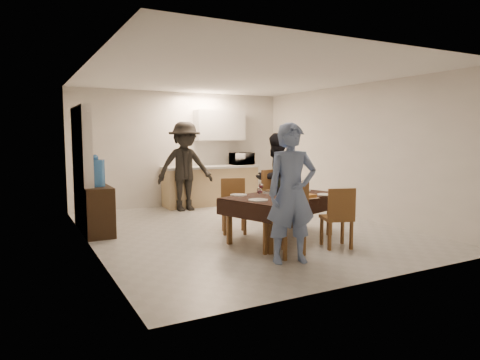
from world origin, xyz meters
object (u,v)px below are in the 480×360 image
Objects in this scene: console at (97,211)px; savoury_tart at (302,196)px; person_kitchen at (185,166)px; person_near at (292,193)px; dining_table at (282,197)px; wine_bottle at (278,184)px; water_jug at (96,173)px; water_pitcher at (302,188)px; microwave at (242,159)px; person_far at (275,179)px.

savoury_tart is (2.58, -2.04, 0.32)m from console.
person_near is at bearing -91.99° from person_kitchen.
wine_bottle is at bearing 115.97° from dining_table.
water_pitcher is (2.83, -1.71, -0.22)m from water_jug.
water_pitcher is (0.35, -0.05, 0.13)m from dining_table.
dining_table is at bearing -82.67° from person_kitchen.
person_near is 4.19m from person_kitchen.
dining_table is 0.40m from savoury_tart.
wine_bottle is (-0.05, 0.05, 0.21)m from dining_table.
person_kitchen is at bearing 98.15° from savoury_tart.
person_far is (-0.67, -2.54, -0.23)m from microwave.
person_near is at bearing -136.68° from dining_table.
person_near is 2.37m from person_far.
person_kitchen reaches higher than person_far.
water_jug reaches higher than dining_table.
microwave reaches higher than savoury_tart.
savoury_tart is 3.56m from person_kitchen.
person_far is (0.55, 1.05, 0.16)m from dining_table.
person_kitchen is (-0.40, 3.14, 0.29)m from dining_table.
dining_table is 0.22m from wine_bottle.
person_near reaches higher than microwave.
person_near is (-0.50, -1.10, 0.02)m from wine_bottle.
person_near is at bearing 57.28° from person_far.
water_pitcher reaches higher than dining_table.
water_pitcher is 0.10× the size of person_kitchen.
person_kitchen is (-0.50, 3.52, 0.23)m from savoury_tart.
person_kitchen is at bearing 78.30° from dining_table.
wine_bottle is at bearing -33.49° from water_jug.
dining_table is at bearing 76.61° from person_near.
person_near is (-1.77, -4.64, -0.17)m from microwave.
water_jug reaches higher than microwave.
water_jug is 0.24× the size of person_near.
console is 2.00× the size of water_jug.
water_jug is at bearing 141.70° from savoury_tart.
console is 3.37m from person_near.
person_far is at bearing -11.38° from water_jug.
dining_table is 4.78× the size of savoury_tart.
savoury_tart is at bearing -94.29° from dining_table.
person_kitchen is at bearing 102.26° from person_near.
savoury_tart is at bearing -38.30° from console.
person_kitchen reaches higher than microwave.
water_jug is 2.55m from person_kitchen.
water_jug is at bearing -144.55° from person_kitchen.
dining_table is 0.38m from water_pitcher.
person_kitchen is (-0.75, 3.19, 0.16)m from water_pitcher.
wine_bottle is at bearing 109.23° from savoury_tart.
dining_table is 1.22× the size of person_far.
person_near reaches higher than water_pitcher.
person_kitchen is at bearing 103.29° from water_pitcher.
microwave is (1.12, 3.97, 0.33)m from savoury_tart.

